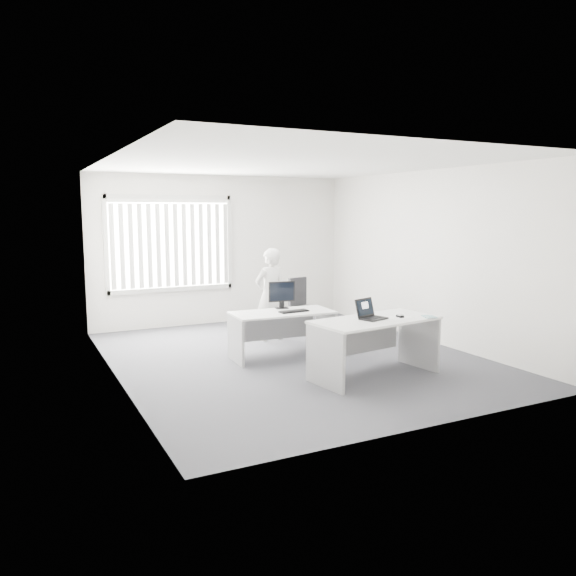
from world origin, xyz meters
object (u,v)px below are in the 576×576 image
office_chair (303,315)px  monitor (282,295)px  desk_near (375,335)px  person (270,295)px  laptop (374,309)px  desk_far (282,324)px

office_chair → monitor: (-0.98, -1.16, 0.58)m
desk_near → person: person is taller
person → laptop: bearing=87.9°
laptop → desk_far: bearing=94.9°
desk_far → monitor: monitor is taller
person → desk_far: bearing=65.7°
desk_near → office_chair: size_ratio=1.84×
desk_near → desk_far: (-0.64, 1.43, -0.06)m
desk_near → desk_far: bearing=106.2°
monitor → laptop: bearing=-67.3°
laptop → monitor: 1.78m
desk_far → monitor: bearing=68.9°
office_chair → person: bearing=-172.2°
office_chair → laptop: size_ratio=2.89×
person → laptop: (0.30, -2.51, 0.13)m
person → monitor: bearing=68.5°
desk_near → office_chair: office_chair is taller
desk_far → office_chair: bearing=54.8°
office_chair → person: person is taller
desk_near → monitor: 1.80m
desk_near → person: 2.52m
desk_far → person: (0.29, 1.06, 0.28)m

